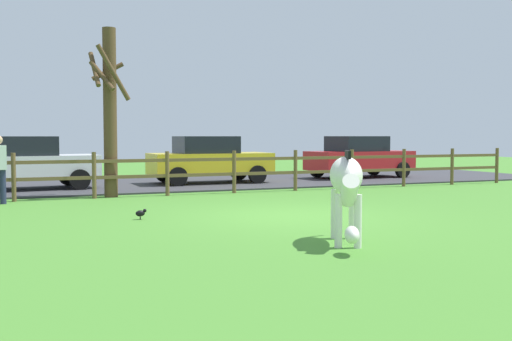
# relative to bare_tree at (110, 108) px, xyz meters

# --- Properties ---
(ground_plane) EXTENTS (60.00, 60.00, 0.00)m
(ground_plane) POSITION_rel_bare_tree_xyz_m (2.81, -5.20, -2.35)
(ground_plane) COLOR #47842D
(parking_asphalt) EXTENTS (28.00, 7.40, 0.05)m
(parking_asphalt) POSITION_rel_bare_tree_xyz_m (2.81, 4.10, -2.32)
(parking_asphalt) COLOR #38383D
(parking_asphalt) RESTS_ON ground_plane
(paddock_fence) EXTENTS (21.40, 0.11, 1.21)m
(paddock_fence) POSITION_rel_bare_tree_xyz_m (2.46, -0.20, -1.66)
(paddock_fence) COLOR brown
(paddock_fence) RESTS_ON ground_plane
(bare_tree) EXTENTS (1.03, 1.02, 4.45)m
(bare_tree) POSITION_rel_bare_tree_xyz_m (0.00, 0.00, 0.00)
(bare_tree) COLOR #513A23
(bare_tree) RESTS_ON ground_plane
(zebra) EXTENTS (1.08, 1.80, 1.41)m
(zebra) POSITION_rel_bare_tree_xyz_m (2.16, -8.40, -1.42)
(zebra) COLOR white
(zebra) RESTS_ON ground_plane
(crow_on_grass) EXTENTS (0.21, 0.10, 0.20)m
(crow_on_grass) POSITION_rel_bare_tree_xyz_m (-0.14, -4.58, -2.22)
(crow_on_grass) COLOR black
(crow_on_grass) RESTS_ON ground_plane
(parked_car_red) EXTENTS (4.14, 2.17, 1.56)m
(parked_car_red) POSITION_rel_bare_tree_xyz_m (9.72, 3.24, -1.50)
(parked_car_red) COLOR red
(parked_car_red) RESTS_ON parking_asphalt
(parked_car_white) EXTENTS (4.15, 2.19, 1.56)m
(parked_car_white) POSITION_rel_bare_tree_xyz_m (-2.03, 2.69, -1.50)
(parked_car_white) COLOR white
(parked_car_white) RESTS_ON parking_asphalt
(parked_car_yellow) EXTENTS (4.01, 1.90, 1.56)m
(parked_car_yellow) POSITION_rel_bare_tree_xyz_m (3.71, 2.96, -1.50)
(parked_car_yellow) COLOR yellow
(parked_car_yellow) RESTS_ON parking_asphalt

